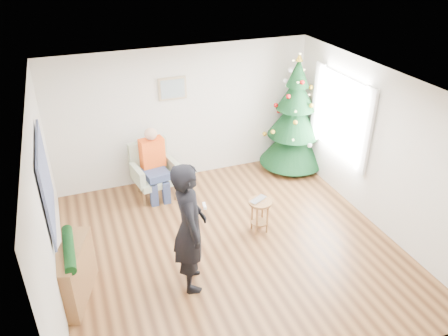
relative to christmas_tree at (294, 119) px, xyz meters
name	(u,v)px	position (x,y,z in m)	size (l,w,h in m)	color
floor	(231,247)	(-2.15, -2.05, -1.07)	(5.00, 5.00, 0.00)	brown
ceiling	(233,88)	(-2.15, -2.05, 1.53)	(5.00, 5.00, 0.00)	white
wall_back	(184,115)	(-2.15, 0.45, 0.23)	(5.00, 5.00, 0.00)	silver
wall_front	(328,297)	(-2.15, -4.55, 0.23)	(5.00, 5.00, 0.00)	silver
wall_left	(47,211)	(-4.65, -2.05, 0.23)	(5.00, 5.00, 0.00)	silver
wall_right	(377,149)	(0.35, -2.05, 0.23)	(5.00, 5.00, 0.00)	silver
window_panel	(341,115)	(0.32, -1.05, 0.43)	(0.04, 1.30, 1.40)	white
curtains	(340,116)	(0.29, -1.05, 0.43)	(0.05, 1.75, 1.50)	white
christmas_tree	(294,119)	(0.00, 0.00, 0.00)	(1.32, 1.32, 2.38)	#3F2816
stool	(260,216)	(-1.56, -1.80, -0.78)	(0.38, 0.38, 0.57)	brown
laptop	(260,201)	(-1.56, -1.80, -0.49)	(0.31, 0.20, 0.02)	silver
armchair	(154,177)	(-2.91, -0.07, -0.70)	(0.86, 0.81, 1.01)	#9BA787
seated_person	(154,163)	(-2.90, -0.13, -0.39)	(0.48, 0.66, 1.32)	navy
standing_man	(190,228)	(-2.95, -2.57, -0.12)	(0.69, 0.45, 1.90)	black
game_controller	(204,206)	(-2.75, -2.60, 0.20)	(0.04, 0.13, 0.04)	white
console	(74,274)	(-4.48, -2.28, -0.67)	(0.30, 1.00, 0.80)	brown
garland	(69,249)	(-4.48, -2.28, -0.25)	(0.14, 0.14, 0.90)	black
tapestry	(46,182)	(-4.61, -1.75, 0.48)	(0.03, 1.50, 1.15)	black
framed_picture	(172,89)	(-2.35, 0.41, 0.78)	(0.52, 0.05, 0.42)	tan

